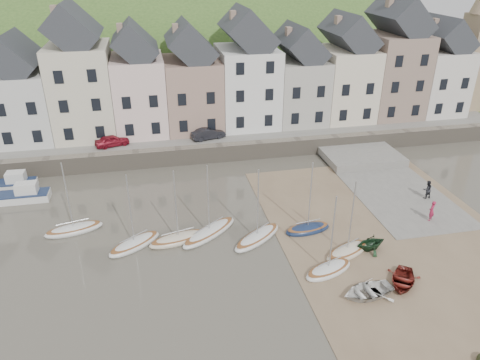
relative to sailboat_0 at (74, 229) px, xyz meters
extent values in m
plane|color=#49453A|center=(13.73, -5.42, -0.26)|extent=(160.00, 160.00, 0.00)
cube|color=#375522|center=(13.73, 26.58, 0.49)|extent=(90.00, 30.00, 1.50)
cube|color=slate|center=(13.73, 15.08, 1.29)|extent=(70.00, 7.00, 0.10)
cube|color=slate|center=(13.73, 11.58, 0.64)|extent=(70.00, 1.20, 1.80)
cube|color=brown|center=(24.73, -5.42, -0.23)|extent=(18.00, 26.00, 0.06)
cube|color=slate|center=(28.73, 2.58, -0.20)|extent=(8.00, 18.00, 0.12)
ellipsoid|color=#375522|center=(8.73, 54.58, -18.26)|extent=(134.40, 84.00, 84.00)
cube|color=beige|center=(-6.32, 18.58, 4.99)|extent=(5.80, 8.00, 7.50)
cube|color=beige|center=(-0.17, 18.58, 6.24)|extent=(6.40, 8.00, 10.00)
cube|color=gray|center=(-1.77, 18.58, 14.46)|extent=(0.60, 0.90, 1.40)
cube|color=beige|center=(5.88, 18.58, 5.49)|extent=(5.60, 8.00, 8.50)
cube|color=gray|center=(4.48, 18.58, 12.56)|extent=(0.60, 0.90, 1.40)
cube|color=gray|center=(11.83, 18.58, 5.24)|extent=(6.20, 8.00, 8.00)
cube|color=gray|center=(10.28, 18.58, 12.36)|extent=(0.60, 0.90, 1.40)
cube|color=silver|center=(18.28, 18.58, 5.74)|extent=(6.60, 8.00, 9.00)
cube|color=gray|center=(16.63, 18.58, 13.56)|extent=(0.60, 0.90, 1.40)
cube|color=#A7A399|center=(24.53, 18.58, 4.99)|extent=(5.80, 8.00, 7.50)
cube|color=gray|center=(23.08, 18.58, 11.66)|extent=(0.60, 0.90, 1.40)
cube|color=beige|center=(30.48, 18.58, 5.49)|extent=(6.00, 8.00, 8.50)
cube|color=gray|center=(28.98, 18.58, 12.76)|extent=(0.60, 0.90, 1.40)
cube|color=gray|center=(36.73, 18.58, 6.24)|extent=(6.40, 8.00, 10.00)
cube|color=gray|center=(35.13, 18.58, 14.46)|extent=(0.60, 0.90, 1.40)
cube|color=beige|center=(42.88, 18.58, 5.24)|extent=(5.80, 8.00, 8.00)
cube|color=gray|center=(41.43, 18.58, 12.16)|extent=(0.60, 0.90, 1.40)
cube|color=#997F60|center=(48.28, 18.58, 7.24)|extent=(3.50, 3.50, 12.00)
ellipsoid|color=silver|center=(0.00, 0.00, -0.06)|extent=(4.78, 2.54, 0.84)
ellipsoid|color=brown|center=(0.00, 0.00, 0.16)|extent=(4.39, 2.32, 0.20)
cylinder|color=#B2B5B7|center=(0.00, 0.00, 3.04)|extent=(0.10, 0.10, 5.60)
cylinder|color=#B2B5B7|center=(0.00, 0.00, 0.69)|extent=(2.45, 0.67, 0.08)
ellipsoid|color=silver|center=(4.77, -3.07, -0.06)|extent=(4.53, 3.81, 0.84)
ellipsoid|color=brown|center=(4.77, -3.07, 0.16)|extent=(4.16, 3.49, 0.20)
cylinder|color=#B2B5B7|center=(4.77, -3.07, 3.04)|extent=(0.10, 0.10, 5.60)
cylinder|color=#B2B5B7|center=(4.77, -3.07, 0.69)|extent=(2.07, 1.48, 0.08)
ellipsoid|color=beige|center=(8.09, -3.07, -0.06)|extent=(4.89, 2.60, 0.84)
ellipsoid|color=brown|center=(8.09, -3.07, 0.16)|extent=(4.50, 2.37, 0.20)
cylinder|color=#B2B5B7|center=(8.09, -3.07, 3.04)|extent=(0.10, 0.10, 5.60)
cylinder|color=#B2B5B7|center=(8.09, -3.07, 0.69)|extent=(2.51, 0.71, 0.08)
ellipsoid|color=silver|center=(14.15, -4.09, -0.06)|extent=(4.93, 4.22, 0.84)
ellipsoid|color=brown|center=(14.15, -4.09, 0.16)|extent=(4.53, 3.87, 0.20)
cylinder|color=#B2B5B7|center=(14.15, -4.09, 3.04)|extent=(0.10, 0.10, 5.60)
cylinder|color=#B2B5B7|center=(14.15, -4.09, 0.69)|extent=(2.27, 1.72, 0.08)
ellipsoid|color=silver|center=(10.59, -2.62, -0.06)|extent=(5.43, 4.72, 0.84)
ellipsoid|color=brown|center=(10.59, -2.62, 0.16)|extent=(4.98, 4.33, 0.20)
cylinder|color=#B2B5B7|center=(10.59, -2.62, 3.04)|extent=(0.10, 0.10, 5.60)
cylinder|color=#B2B5B7|center=(10.59, -2.62, 0.69)|extent=(2.52, 2.01, 0.08)
ellipsoid|color=#162444|center=(18.40, -3.72, -0.06)|extent=(4.01, 2.03, 0.84)
ellipsoid|color=brown|center=(18.40, -3.72, 0.16)|extent=(3.68, 1.85, 0.20)
cylinder|color=#B2B5B7|center=(18.40, -3.72, 3.04)|extent=(0.10, 0.10, 5.60)
cylinder|color=#B2B5B7|center=(18.40, -3.72, 0.69)|extent=(2.10, 0.38, 0.08)
ellipsoid|color=silver|center=(18.08, -9.03, -0.06)|extent=(4.19, 2.79, 0.84)
ellipsoid|color=brown|center=(18.08, -9.03, 0.16)|extent=(3.85, 2.55, 0.20)
cylinder|color=#B2B5B7|center=(18.08, -9.03, 3.04)|extent=(0.10, 0.10, 5.60)
cylinder|color=#B2B5B7|center=(18.08, -9.03, 0.69)|extent=(2.04, 0.84, 0.08)
ellipsoid|color=beige|center=(20.26, -7.24, -0.06)|extent=(4.37, 3.09, 0.84)
ellipsoid|color=brown|center=(20.26, -7.24, 0.16)|extent=(4.01, 2.82, 0.20)
cylinder|color=#B2B5B7|center=(20.26, -7.24, 3.04)|extent=(0.10, 0.10, 5.60)
cylinder|color=#B2B5B7|center=(20.26, -7.24, 0.69)|extent=(2.09, 1.02, 0.08)
cube|color=silver|center=(-5.47, 6.35, 0.09)|extent=(5.28, 1.75, 0.70)
cube|color=#162444|center=(-5.47, 6.35, 0.46)|extent=(5.18, 1.80, 0.08)
cube|color=silver|center=(-4.68, 6.36, 0.94)|extent=(1.85, 1.22, 1.00)
cube|color=silver|center=(-6.86, 8.97, 0.09)|extent=(4.82, 1.82, 0.70)
cube|color=#162444|center=(-6.86, 8.97, 0.46)|extent=(4.73, 1.87, 0.08)
cube|color=silver|center=(-6.14, 8.99, 0.94)|extent=(1.70, 1.24, 1.00)
imported|color=silver|center=(19.64, -11.83, 0.16)|extent=(3.83, 2.98, 0.73)
imported|color=#17331C|center=(22.15, -7.11, 0.43)|extent=(2.71, 2.45, 1.26)
imported|color=maroon|center=(22.47, -11.26, 0.12)|extent=(3.63, 3.84, 0.65)
imported|color=#9B1C3E|center=(28.93, -4.30, 0.75)|extent=(0.77, 0.74, 1.78)
imported|color=black|center=(30.73, -0.76, 0.72)|extent=(0.88, 0.71, 1.73)
imported|color=maroon|center=(2.57, 14.08, 1.94)|extent=(3.82, 2.39, 1.21)
imported|color=black|center=(12.93, 14.08, 1.95)|extent=(3.94, 2.20, 1.23)
camera|label=1|loc=(6.89, -32.61, 19.72)|focal=33.76mm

